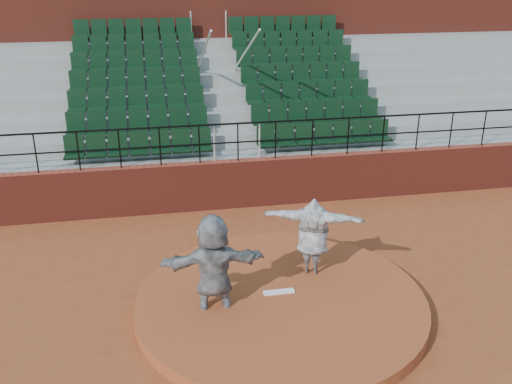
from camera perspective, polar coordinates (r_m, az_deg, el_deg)
The scene contains 9 objects.
ground at distance 11.13m, azimuth 2.47°, elevation -11.51°, with size 90.00×90.00×0.00m, color brown.
pitchers_mound at distance 11.06m, azimuth 2.48°, elevation -10.97°, with size 5.50×5.50×0.25m, color #9C4523.
pitching_rubber at distance 11.11m, azimuth 2.31°, elevation -9.95°, with size 0.60×0.15×0.03m, color white.
boundary_wall at distance 15.21m, azimuth -1.77°, elevation 0.86°, with size 24.00×0.30×1.30m, color maroon.
wall_railing at distance 14.77m, azimuth -1.83°, elevation 5.85°, with size 24.04×0.05×1.03m.
seating_deck at distance 18.40m, azimuth -3.62°, elevation 7.23°, with size 24.00×5.97×4.63m.
press_box_facade at distance 21.88m, azimuth -5.15°, elevation 15.16°, with size 24.00×3.00×7.10m, color maroon.
pitcher at distance 11.46m, azimuth 5.70°, elevation -4.39°, with size 2.00×0.55×1.63m, color black.
fielder at distance 10.36m, azimuth -4.26°, elevation -7.59°, with size 1.92×0.61×2.07m, color black.
Camera 1 is at (-2.20, -9.01, 6.15)m, focal length 40.00 mm.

